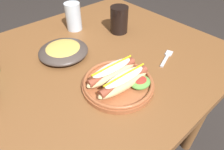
% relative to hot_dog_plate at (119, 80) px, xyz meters
% --- Properties ---
extents(dining_table, '(1.19, 0.90, 0.74)m').
position_rel_hot_dog_plate_xyz_m(dining_table, '(-0.03, 0.20, -0.13)').
color(dining_table, brown).
rests_on(dining_table, ground_plane).
extents(hot_dog_plate, '(0.24, 0.24, 0.08)m').
position_rel_hot_dog_plate_xyz_m(hot_dog_plate, '(0.00, 0.00, 0.00)').
color(hot_dog_plate, '#9E5633').
rests_on(hot_dog_plate, dining_table).
extents(fork, '(0.12, 0.06, 0.00)m').
position_rel_hot_dog_plate_xyz_m(fork, '(0.26, -0.01, -0.02)').
color(fork, silver).
rests_on(fork, dining_table).
extents(water_cup, '(0.07, 0.07, 0.13)m').
position_rel_hot_dog_plate_xyz_m(water_cup, '(0.11, 0.44, 0.04)').
color(water_cup, silver).
rests_on(water_cup, dining_table).
extents(extra_cup, '(0.08, 0.08, 0.12)m').
position_rel_hot_dog_plate_xyz_m(extra_cup, '(0.26, 0.28, 0.03)').
color(extra_cup, black).
rests_on(extra_cup, dining_table).
extents(side_bowl, '(0.20, 0.20, 0.05)m').
position_rel_hot_dog_plate_xyz_m(side_bowl, '(-0.05, 0.28, -0.00)').
color(side_bowl, '#423833').
rests_on(side_bowl, dining_table).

